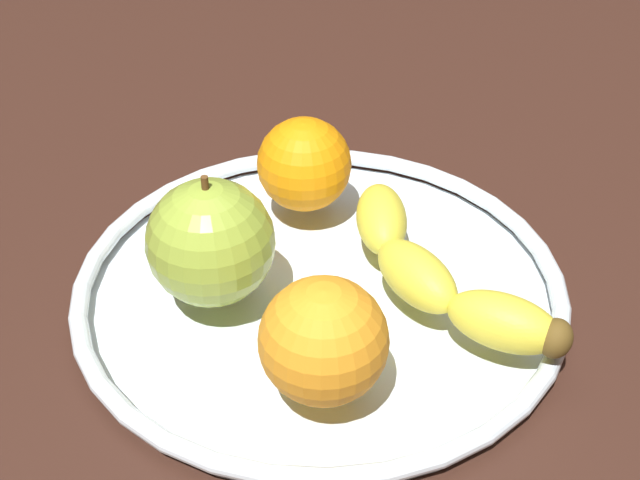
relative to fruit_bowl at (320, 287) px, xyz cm
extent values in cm
cube|color=#341D15|center=(0.00, 0.00, -2.92)|extent=(153.23, 153.23, 4.00)
cylinder|color=silver|center=(0.00, 0.00, -0.62)|extent=(31.06, 31.06, 0.60)
torus|color=silver|center=(0.00, 0.00, 0.28)|extent=(32.35, 32.35, 1.20)
ellipsoid|color=yellow|center=(-3.00, 4.96, 2.59)|extent=(7.39, 4.65, 3.41)
ellipsoid|color=yellow|center=(3.28, 5.45, 2.59)|extent=(7.61, 5.54, 3.41)
ellipsoid|color=yellow|center=(8.42, 9.10, 2.59)|extent=(6.98, 7.47, 3.41)
ellipsoid|color=brown|center=(10.37, 11.49, 2.59)|extent=(3.11, 3.06, 2.39)
sphere|color=#90AB37|center=(0.50, -6.87, 4.89)|extent=(8.00, 8.00, 8.00)
cylinder|color=#593819|center=(0.50, -6.87, 9.09)|extent=(0.44, 0.44, 1.20)
sphere|color=orange|center=(-8.31, 0.75, 4.24)|extent=(6.72, 6.72, 6.72)
sphere|color=orange|center=(9.50, -1.97, 4.48)|extent=(7.19, 7.19, 7.19)
camera|label=1|loc=(42.84, -9.77, 37.80)|focal=49.32mm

